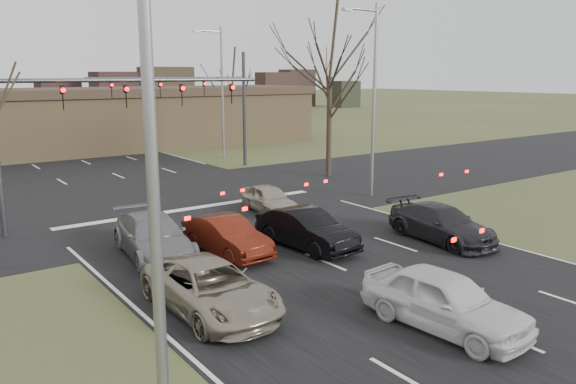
% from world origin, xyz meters
% --- Properties ---
extents(ground, '(360.00, 360.00, 0.00)m').
position_xyz_m(ground, '(0.00, 0.00, 0.00)').
color(ground, '#3D4625').
rests_on(ground, ground).
extents(road_main, '(14.00, 300.00, 0.02)m').
position_xyz_m(road_main, '(0.00, 60.00, 0.01)').
color(road_main, black).
rests_on(road_main, ground).
extents(road_cross, '(200.00, 14.00, 0.02)m').
position_xyz_m(road_cross, '(0.00, 15.00, 0.01)').
color(road_cross, black).
rests_on(road_cross, ground).
extents(building, '(42.40, 10.40, 5.30)m').
position_xyz_m(building, '(2.00, 38.00, 2.67)').
color(building, olive).
rests_on(building, ground).
extents(mast_arm_near, '(12.12, 0.24, 8.00)m').
position_xyz_m(mast_arm_near, '(-5.23, 13.00, 5.07)').
color(mast_arm_near, '#383A3D').
rests_on(mast_arm_near, ground).
extents(mast_arm_far, '(11.12, 0.24, 8.00)m').
position_xyz_m(mast_arm_far, '(6.18, 23.00, 5.02)').
color(mast_arm_far, '#383A3D').
rests_on(mast_arm_far, ground).
extents(streetlight_left, '(2.34, 0.25, 10.00)m').
position_xyz_m(streetlight_left, '(-8.82, -4.00, 5.59)').
color(streetlight_left, gray).
rests_on(streetlight_left, ground).
extents(streetlight_right_near, '(2.34, 0.25, 10.00)m').
position_xyz_m(streetlight_right_near, '(8.82, 10.00, 5.59)').
color(streetlight_right_near, gray).
rests_on(streetlight_right_near, ground).
extents(streetlight_right_far, '(2.34, 0.25, 10.00)m').
position_xyz_m(streetlight_right_far, '(9.32, 27.00, 5.59)').
color(streetlight_right_far, gray).
rests_on(streetlight_right_far, ground).
extents(tree_right_near, '(6.90, 6.90, 11.50)m').
position_xyz_m(tree_right_near, '(11.00, 16.00, 8.90)').
color(tree_right_near, black).
rests_on(tree_right_near, ground).
extents(tree_right_far, '(5.40, 5.40, 9.00)m').
position_xyz_m(tree_right_far, '(15.00, 35.00, 6.96)').
color(tree_right_far, black).
rests_on(tree_right_far, ground).
extents(car_silver_suv, '(2.38, 5.03, 1.39)m').
position_xyz_m(car_silver_suv, '(-5.20, 1.65, 0.69)').
color(car_silver_suv, gray).
rests_on(car_silver_suv, ground).
extents(car_white_sedan, '(2.19, 4.67, 1.54)m').
position_xyz_m(car_white_sedan, '(-0.83, -2.80, 0.77)').
color(car_white_sedan, silver).
rests_on(car_white_sedan, ground).
extents(car_black_hatch, '(1.87, 4.57, 1.47)m').
position_xyz_m(car_black_hatch, '(0.50, 4.73, 0.74)').
color(car_black_hatch, black).
rests_on(car_black_hatch, ground).
extents(car_charcoal_sedan, '(2.40, 4.98, 1.40)m').
position_xyz_m(car_charcoal_sedan, '(5.38, 2.34, 0.70)').
color(car_charcoal_sedan, black).
rests_on(car_charcoal_sedan, ground).
extents(car_grey_ahead, '(2.72, 5.36, 1.49)m').
position_xyz_m(car_grey_ahead, '(-4.57, 7.15, 0.75)').
color(car_grey_ahead, slate).
rests_on(car_grey_ahead, ground).
extents(car_red_ahead, '(1.73, 4.24, 1.37)m').
position_xyz_m(car_red_ahead, '(-2.31, 5.84, 0.68)').
color(car_red_ahead, '#51160B').
rests_on(car_red_ahead, ground).
extents(car_silver_ahead, '(1.99, 3.99, 1.30)m').
position_xyz_m(car_silver_ahead, '(2.51, 10.23, 0.65)').
color(car_silver_ahead, '#A69B86').
rests_on(car_silver_ahead, ground).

